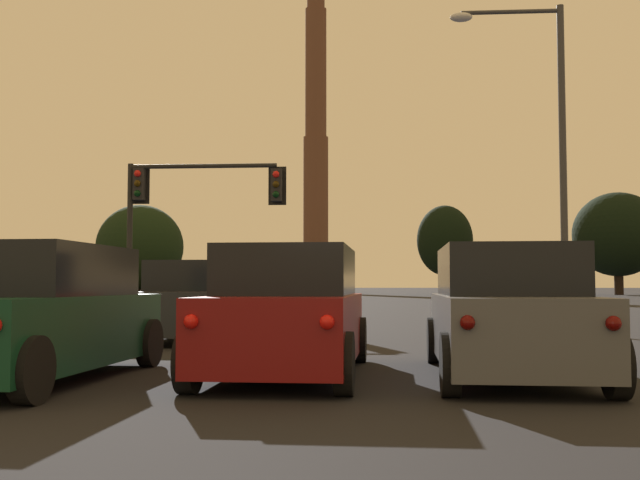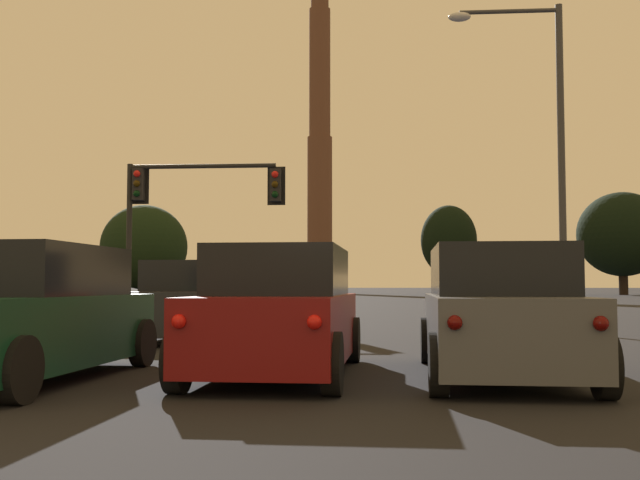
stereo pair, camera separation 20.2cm
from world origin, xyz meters
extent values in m
cube|color=maroon|center=(0.01, 8.08, 0.68)|extent=(2.06, 4.85, 0.95)
cube|color=black|center=(0.02, 8.20, 1.51)|extent=(1.86, 2.85, 0.70)
cylinder|color=black|center=(-0.87, 10.04, 0.38)|extent=(0.24, 0.77, 0.76)
cylinder|color=black|center=(1.01, 9.98, 0.38)|extent=(0.24, 0.77, 0.76)
cylinder|color=black|center=(-0.98, 6.19, 0.38)|extent=(0.24, 0.77, 0.76)
cylinder|color=black|center=(0.90, 6.13, 0.38)|extent=(0.24, 0.77, 0.76)
sphere|color=red|center=(-0.84, 5.69, 0.89)|extent=(0.17, 0.17, 0.17)
sphere|color=red|center=(0.72, 5.64, 0.89)|extent=(0.17, 0.17, 0.17)
cube|color=#0F3823|center=(-3.35, 7.20, 0.68)|extent=(2.11, 4.87, 0.95)
cube|color=black|center=(-3.35, 7.32, 1.51)|extent=(1.89, 2.87, 0.70)
cylinder|color=black|center=(-4.22, 9.16, 0.38)|extent=(0.25, 0.77, 0.76)
cylinder|color=black|center=(-2.34, 9.08, 0.38)|extent=(0.25, 0.77, 0.76)
cylinder|color=black|center=(-2.49, 5.23, 0.38)|extent=(0.25, 0.77, 0.76)
cube|color=#232328|center=(-2.94, 14.73, 0.68)|extent=(2.05, 4.85, 0.95)
cube|color=black|center=(-2.94, 14.85, 1.51)|extent=(1.86, 2.85, 0.70)
cylinder|color=black|center=(-3.83, 16.69, 0.38)|extent=(0.24, 0.77, 0.76)
cylinder|color=black|center=(-1.95, 16.63, 0.38)|extent=(0.24, 0.77, 0.76)
cylinder|color=black|center=(-3.93, 12.84, 0.38)|extent=(0.24, 0.77, 0.76)
cylinder|color=black|center=(-2.05, 12.78, 0.38)|extent=(0.24, 0.77, 0.76)
sphere|color=red|center=(-3.79, 12.34, 0.89)|extent=(0.17, 0.17, 0.17)
sphere|color=red|center=(-2.23, 12.29, 0.89)|extent=(0.17, 0.17, 0.17)
cube|color=#4C4F54|center=(3.14, 8.04, 0.68)|extent=(2.08, 4.86, 0.95)
cube|color=black|center=(3.15, 8.16, 1.51)|extent=(1.87, 2.86, 0.70)
cylinder|color=black|center=(2.27, 9.99, 0.38)|extent=(0.25, 0.77, 0.76)
cylinder|color=black|center=(4.15, 9.93, 0.38)|extent=(0.25, 0.77, 0.76)
cylinder|color=black|center=(2.14, 6.14, 0.38)|extent=(0.25, 0.77, 0.76)
cylinder|color=black|center=(4.02, 6.08, 0.38)|extent=(0.25, 0.77, 0.76)
sphere|color=#500705|center=(2.28, 5.64, 0.89)|extent=(0.17, 0.17, 0.17)
sphere|color=#500705|center=(3.84, 5.59, 0.89)|extent=(0.17, 0.17, 0.17)
cylinder|color=black|center=(-6.60, 20.91, 2.62)|extent=(0.18, 0.18, 5.24)
cylinder|color=black|center=(-6.60, 20.91, 0.05)|extent=(0.40, 0.40, 0.10)
cube|color=black|center=(-6.31, 20.91, 4.57)|extent=(0.34, 0.34, 1.04)
cube|color=black|center=(-6.31, 21.09, 4.57)|extent=(0.58, 0.03, 1.25)
sphere|color=red|center=(-6.31, 20.72, 4.89)|extent=(0.22, 0.22, 0.22)
sphere|color=#352604|center=(-6.31, 20.72, 4.57)|extent=(0.22, 0.22, 0.22)
sphere|color=black|center=(-6.31, 20.72, 4.25)|extent=(0.22, 0.22, 0.22)
cylinder|color=black|center=(-4.20, 20.91, 5.14)|extent=(4.79, 0.14, 0.14)
sphere|color=black|center=(-6.60, 20.91, 5.14)|extent=(0.18, 0.18, 0.18)
cube|color=black|center=(-1.81, 20.91, 4.50)|extent=(0.34, 0.34, 1.04)
cube|color=black|center=(-1.81, 21.09, 4.50)|extent=(0.58, 0.03, 1.25)
sphere|color=red|center=(-1.81, 20.72, 4.82)|extent=(0.22, 0.22, 0.22)
sphere|color=#352604|center=(-1.81, 20.72, 4.50)|extent=(0.22, 0.22, 0.22)
sphere|color=black|center=(-1.81, 20.72, 4.18)|extent=(0.22, 0.22, 0.22)
cylinder|color=#38383A|center=(6.56, 18.32, 4.59)|extent=(0.20, 0.20, 9.18)
cylinder|color=#38383A|center=(5.17, 18.32, 9.03)|extent=(2.77, 0.12, 0.12)
sphere|color=#38383A|center=(6.56, 18.32, 9.03)|extent=(0.20, 0.20, 0.20)
ellipsoid|color=silver|center=(3.79, 18.32, 8.91)|extent=(0.64, 0.36, 0.26)
cylinder|color=#523427|center=(-7.25, 110.25, 1.92)|extent=(6.07, 6.07, 3.83)
cylinder|color=brown|center=(-7.25, 110.25, 13.84)|extent=(3.79, 3.79, 20.02)
cylinder|color=brown|center=(-7.25, 110.25, 33.86)|extent=(3.26, 3.26, 20.02)
cylinder|color=black|center=(32.32, 93.97, 1.84)|extent=(1.12, 1.12, 3.67)
ellipsoid|color=black|center=(32.32, 93.97, 7.66)|extent=(11.17, 10.06, 10.65)
cylinder|color=black|center=(10.69, 94.68, 1.81)|extent=(0.72, 0.72, 3.61)
ellipsoid|color=black|center=(10.69, 94.68, 7.02)|extent=(7.21, 6.49, 9.09)
cylinder|color=black|center=(-29.30, 93.83, 1.03)|extent=(1.15, 1.15, 2.06)
ellipsoid|color=black|center=(-29.30, 93.83, 6.25)|extent=(11.45, 10.31, 11.18)
camera|label=1|loc=(1.22, -2.75, 1.31)|focal=42.00mm
camera|label=2|loc=(1.43, -2.74, 1.31)|focal=42.00mm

